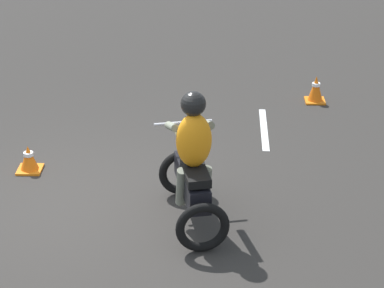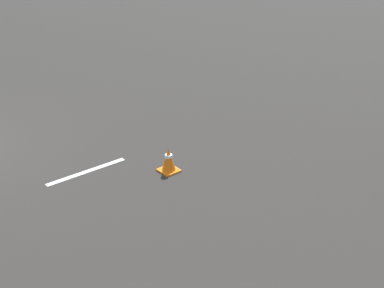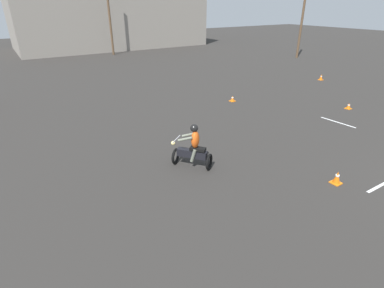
{
  "view_description": "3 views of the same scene",
  "coord_description": "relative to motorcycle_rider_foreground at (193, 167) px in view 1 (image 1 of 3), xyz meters",
  "views": [
    {
      "loc": [
        7.86,
        1.62,
        4.62
      ],
      "look_at": [
        0.3,
        1.39,
        1.0
      ],
      "focal_mm": 70.0,
      "sensor_mm": 36.0,
      "label": 1
    },
    {
      "loc": [
        1.4,
        9.76,
        4.55
      ],
      "look_at": [
        -3.28,
        4.12,
        0.9
      ],
      "focal_mm": 50.0,
      "sensor_mm": 36.0,
      "label": 2
    },
    {
      "loc": [
        -12.05,
        -1.22,
        5.44
      ],
      "look_at": [
        -6.85,
        6.84,
        0.9
      ],
      "focal_mm": 28.0,
      "sensor_mm": 36.0,
      "label": 3
    }
  ],
  "objects": [
    {
      "name": "lane_stripe_w",
      "position": [
        -2.67,
        0.99,
        -0.72
      ],
      "size": [
        1.5,
        0.13,
        0.01
      ],
      "primitive_type": "cube",
      "rotation": [
        0.0,
        0.0,
        4.7
      ],
      "color": "silver",
      "rests_on": "ground"
    },
    {
      "name": "traffic_cone_near_left",
      "position": [
        -3.78,
        1.88,
        -0.51
      ],
      "size": [
        0.32,
        0.32,
        0.44
      ],
      "color": "orange",
      "rests_on": "ground"
    },
    {
      "name": "motorcycle_rider_foreground",
      "position": [
        0.0,
        0.0,
        0.0
      ],
      "size": [
        1.56,
        0.91,
        1.66
      ],
      "rotation": [
        0.0,
        0.0,
        1.78
      ],
      "color": "black",
      "rests_on": "ground"
    },
    {
      "name": "traffic_cone_mid_center",
      "position": [
        -1.24,
        -2.21,
        -0.55
      ],
      "size": [
        0.32,
        0.32,
        0.36
      ],
      "color": "orange",
      "rests_on": "ground"
    },
    {
      "name": "ground_plane",
      "position": [
        -0.33,
        -1.4,
        -0.73
      ],
      "size": [
        120.0,
        120.0,
        0.0
      ],
      "primitive_type": "plane",
      "color": "#2D2B28"
    }
  ]
}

